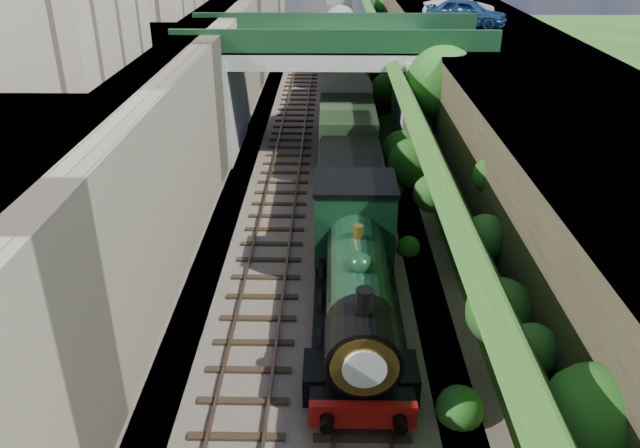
{
  "coord_description": "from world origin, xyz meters",
  "views": [
    {
      "loc": [
        0.33,
        -9.76,
        12.13
      ],
      "look_at": [
        0.0,
        9.55,
        2.57
      ],
      "focal_mm": 35.0,
      "sensor_mm": 36.0,
      "label": 1
    }
  ],
  "objects_px": {
    "locomotive": "(357,279)",
    "tender": "(350,194)",
    "car_silver": "(459,8)",
    "car_blue": "(466,13)",
    "road_bridge": "(342,81)",
    "tree": "(443,85)"
  },
  "relations": [
    {
      "from": "locomotive",
      "to": "tender",
      "type": "bearing_deg",
      "value": 90.0
    },
    {
      "from": "car_silver",
      "to": "car_blue",
      "type": "bearing_deg",
      "value": 165.06
    },
    {
      "from": "locomotive",
      "to": "road_bridge",
      "type": "bearing_deg",
      "value": 90.86
    },
    {
      "from": "car_silver",
      "to": "road_bridge",
      "type": "bearing_deg",
      "value": 123.1
    },
    {
      "from": "car_blue",
      "to": "tender",
      "type": "xyz_separation_m",
      "value": [
        -7.05,
        -14.2,
        -5.43
      ]
    },
    {
      "from": "car_blue",
      "to": "car_silver",
      "type": "relative_size",
      "value": 1.09
    },
    {
      "from": "locomotive",
      "to": "tender",
      "type": "height_order",
      "value": "locomotive"
    },
    {
      "from": "car_silver",
      "to": "tender",
      "type": "bearing_deg",
      "value": 144.88
    },
    {
      "from": "locomotive",
      "to": "tree",
      "type": "bearing_deg",
      "value": 71.33
    },
    {
      "from": "car_blue",
      "to": "car_silver",
      "type": "height_order",
      "value": "car_blue"
    },
    {
      "from": "road_bridge",
      "to": "tree",
      "type": "height_order",
      "value": "road_bridge"
    },
    {
      "from": "tree",
      "to": "locomotive",
      "type": "bearing_deg",
      "value": -108.67
    },
    {
      "from": "road_bridge",
      "to": "locomotive",
      "type": "bearing_deg",
      "value": -89.14
    },
    {
      "from": "road_bridge",
      "to": "car_blue",
      "type": "xyz_separation_m",
      "value": [
        7.31,
        4.59,
        2.97
      ]
    },
    {
      "from": "car_silver",
      "to": "locomotive",
      "type": "relative_size",
      "value": 0.42
    },
    {
      "from": "car_blue",
      "to": "tender",
      "type": "bearing_deg",
      "value": 177.47
    },
    {
      "from": "road_bridge",
      "to": "car_silver",
      "type": "distance_m",
      "value": 11.01
    },
    {
      "from": "car_blue",
      "to": "car_silver",
      "type": "bearing_deg",
      "value": 21.39
    },
    {
      "from": "tree",
      "to": "tender",
      "type": "bearing_deg",
      "value": -125.6
    },
    {
      "from": "road_bridge",
      "to": "car_silver",
      "type": "relative_size",
      "value": 3.73
    },
    {
      "from": "road_bridge",
      "to": "locomotive",
      "type": "xyz_separation_m",
      "value": [
        0.26,
        -16.97,
        -2.18
      ]
    },
    {
      "from": "road_bridge",
      "to": "locomotive",
      "type": "distance_m",
      "value": 17.12
    }
  ]
}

